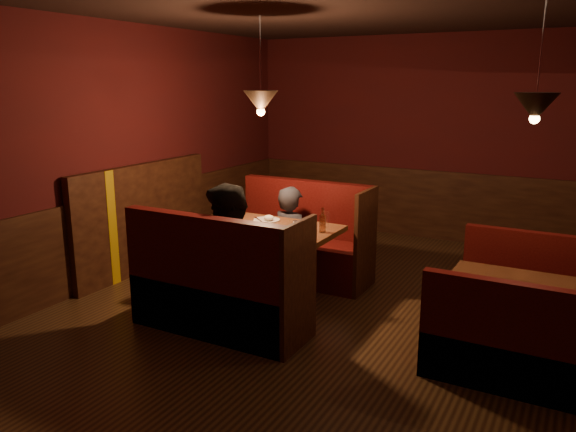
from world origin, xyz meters
The scene contains 9 objects.
room centered at (-0.28, 0.04, 1.05)m, with size 6.02×7.02×2.92m.
main_table centered at (-1.11, 0.20, 0.62)m, with size 1.51×0.91×1.05m.
main_bench_far centered at (-1.10, 1.05, 0.36)m, with size 1.66×0.59×1.13m.
main_bench_near centered at (-1.10, -0.66, 0.36)m, with size 1.66×0.59×1.13m.
second_table centered at (1.32, 0.27, 0.46)m, with size 1.10×0.70×0.62m.
second_bench_far centered at (1.34, 0.92, 0.28)m, with size 1.21×0.45×0.87m.
second_bench_near centered at (1.34, -0.39, 0.28)m, with size 1.21×0.45×0.87m.
diner_a centered at (-1.14, 0.84, 0.73)m, with size 0.54×0.35×1.47m, color #26262D.
diner_b centered at (-1.08, -0.47, 0.85)m, with size 0.82×0.64×1.69m, color black.
Camera 1 is at (1.75, -4.53, 2.23)m, focal length 35.00 mm.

